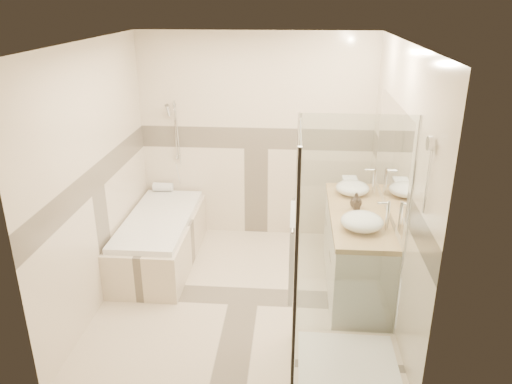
# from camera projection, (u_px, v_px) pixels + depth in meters

# --- Properties ---
(room) EXTENTS (2.82, 3.02, 2.52)m
(room) POSITION_uv_depth(u_px,v_px,m) (249.00, 180.00, 4.63)
(room) COLOR #C2B39A
(room) RESTS_ON ground
(bathtub) EXTENTS (0.75, 1.70, 0.56)m
(bathtub) POSITION_uv_depth(u_px,v_px,m) (160.00, 237.00, 5.66)
(bathtub) COLOR beige
(bathtub) RESTS_ON ground
(vanity) EXTENTS (0.58, 1.62, 0.85)m
(vanity) POSITION_uv_depth(u_px,v_px,m) (356.00, 249.00, 5.13)
(vanity) COLOR silver
(vanity) RESTS_ON ground
(shower_enclosure) EXTENTS (0.96, 0.93, 2.04)m
(shower_enclosure) POSITION_uv_depth(u_px,v_px,m) (336.00, 315.00, 3.94)
(shower_enclosure) COLOR beige
(shower_enclosure) RESTS_ON ground
(vessel_sink_near) EXTENTS (0.36, 0.36, 0.14)m
(vessel_sink_near) POSITION_uv_depth(u_px,v_px,m) (352.00, 188.00, 5.39)
(vessel_sink_near) COLOR white
(vessel_sink_near) RESTS_ON vanity
(vessel_sink_far) EXTENTS (0.39, 0.39, 0.16)m
(vessel_sink_far) POSITION_uv_depth(u_px,v_px,m) (362.00, 221.00, 4.57)
(vessel_sink_far) COLOR white
(vessel_sink_far) RESTS_ON vanity
(faucet_near) EXTENTS (0.12, 0.03, 0.30)m
(faucet_near) POSITION_uv_depth(u_px,v_px,m) (373.00, 179.00, 5.33)
(faucet_near) COLOR silver
(faucet_near) RESTS_ON vanity
(faucet_far) EXTENTS (0.12, 0.03, 0.29)m
(faucet_far) POSITION_uv_depth(u_px,v_px,m) (387.00, 214.00, 4.53)
(faucet_far) COLOR silver
(faucet_far) RESTS_ON vanity
(amenity_bottle_a) EXTENTS (0.07, 0.07, 0.14)m
(amenity_bottle_a) POSITION_uv_depth(u_px,v_px,m) (357.00, 204.00, 4.98)
(amenity_bottle_a) COLOR black
(amenity_bottle_a) RESTS_ON vanity
(amenity_bottle_b) EXTENTS (0.15, 0.15, 0.16)m
(amenity_bottle_b) POSITION_uv_depth(u_px,v_px,m) (356.00, 200.00, 5.04)
(amenity_bottle_b) COLOR black
(amenity_bottle_b) RESTS_ON vanity
(folded_towels) EXTENTS (0.17, 0.27, 0.09)m
(folded_towels) POSITION_uv_depth(u_px,v_px,m) (350.00, 183.00, 5.62)
(folded_towels) COLOR silver
(folded_towels) RESTS_ON vanity
(rolled_towel) EXTENTS (0.24, 0.11, 0.11)m
(rolled_towel) POSITION_uv_depth(u_px,v_px,m) (163.00, 187.00, 6.27)
(rolled_towel) COLOR silver
(rolled_towel) RESTS_ON bathtub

